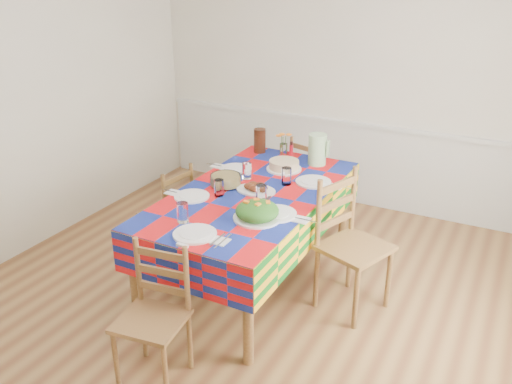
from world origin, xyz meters
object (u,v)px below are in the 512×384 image
chair_far (311,179)px  chair_near (154,317)px  green_pitcher (317,149)px  chair_left (170,213)px  dining_table (252,202)px  tea_pitcher (260,141)px  chair_right (350,245)px  meat_platter (256,188)px

chair_far → chair_near: bearing=106.5°
green_pitcher → chair_left: green_pitcher is taller
dining_table → tea_pitcher: 0.99m
green_pitcher → chair_far: (-0.23, 0.48, -0.51)m
green_pitcher → chair_left: (-1.05, -0.83, -0.51)m
dining_table → chair_left: bearing=-179.5°
green_pitcher → tea_pitcher: 0.61m
chair_near → chair_left: bearing=115.0°
dining_table → chair_far: size_ratio=2.33×
green_pitcher → chair_left: bearing=-141.5°
chair_far → chair_right: (0.84, -1.29, 0.09)m
meat_platter → green_pitcher: bearing=75.9°
chair_near → chair_left: chair_near is taller
chair_right → green_pitcher: bearing=56.9°
meat_platter → green_pitcher: size_ratio=1.18×
green_pitcher → tea_pitcher: (-0.61, 0.06, -0.03)m
dining_table → chair_near: bearing=-90.2°
meat_platter → chair_near: bearing=-91.0°
chair_left → green_pitcher: bearing=138.1°
dining_table → tea_pitcher: size_ratio=9.02×
dining_table → chair_left: 0.87m
green_pitcher → chair_near: 2.20m
meat_platter → chair_left: chair_left is taller
dining_table → green_pitcher: green_pitcher is taller
chair_near → chair_left: size_ratio=1.03×
green_pitcher → chair_right: (0.60, -0.81, -0.42)m
chair_near → chair_far: bearing=82.7°
meat_platter → chair_far: 1.34m
chair_right → meat_platter: bearing=109.7°
dining_table → tea_pitcher: tea_pitcher is taller
dining_table → chair_far: bearing=90.5°
green_pitcher → chair_right: green_pitcher is taller
dining_table → chair_near: 1.33m
chair_near → chair_far: (-0.01, 2.61, -0.01)m
meat_platter → chair_far: size_ratio=0.37×
green_pitcher → chair_left: size_ratio=0.32×
chair_near → chair_left: 1.54m
green_pitcher → chair_near: (-0.23, -2.13, -0.49)m
meat_platter → chair_right: size_ratio=0.31×
meat_platter → green_pitcher: (0.20, 0.80, 0.11)m
meat_platter → green_pitcher: 0.84m
tea_pitcher → chair_near: size_ratio=0.25×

